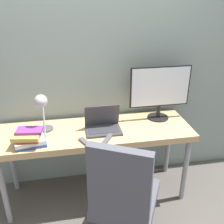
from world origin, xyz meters
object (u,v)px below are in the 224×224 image
object	(u,v)px
laptop	(103,125)
book_stack	(29,138)
office_chair	(124,196)
desk_lamp	(42,107)
monitor	(160,90)

from	to	relation	value
laptop	book_stack	distance (m)	0.65
office_chair	book_stack	xyz separation A→B (m)	(-0.69, 0.53, 0.25)
desk_lamp	office_chair	world-z (taller)	desk_lamp
office_chair	monitor	bearing A→B (deg)	56.84
laptop	desk_lamp	distance (m)	0.57
desk_lamp	office_chair	bearing A→B (deg)	-48.95
monitor	book_stack	size ratio (longest dim) A/B	2.11
book_stack	desk_lamp	bearing A→B (deg)	44.97
monitor	desk_lamp	bearing A→B (deg)	-171.13
monitor	office_chair	size ratio (longest dim) A/B	0.57
monitor	desk_lamp	size ratio (longest dim) A/B	1.47
office_chair	book_stack	size ratio (longest dim) A/B	3.73
monitor	office_chair	distance (m)	1.10
monitor	laptop	bearing A→B (deg)	-164.94
laptop	desk_lamp	bearing A→B (deg)	-178.34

